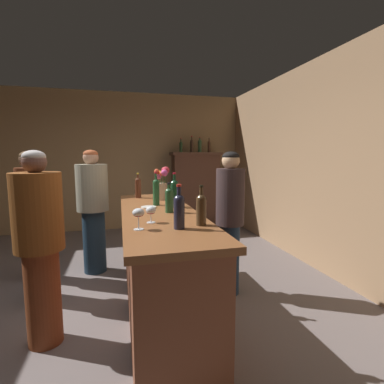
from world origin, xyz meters
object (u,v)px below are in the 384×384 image
(display_cabinet, at_px, (196,189))
(patron_tall, at_px, (32,209))
(bartender, at_px, (230,216))
(display_bottle_midleft, at_px, (192,145))
(patron_near_entrance, at_px, (40,242))
(wine_bottle_malbec, at_px, (156,191))
(wine_bottle_syrah, at_px, (169,199))
(wine_bottle_chardonnay, at_px, (138,187))
(wine_glass_spare, at_px, (172,193))
(display_bottle_center, at_px, (200,145))
(patron_by_cabinet, at_px, (39,224))
(bar_counter, at_px, (160,263))
(wine_bottle_pinot, at_px, (179,209))
(wine_bottle_rose, at_px, (201,208))
(wine_bottle_merlot, at_px, (174,192))
(wine_glass_mid, at_px, (163,187))
(flower_arrangement, at_px, (162,183))
(display_bottle_midright, at_px, (209,146))
(display_bottle_left, at_px, (181,146))
(wine_glass_front, at_px, (138,214))
(patron_in_grey, at_px, (93,207))
(wine_glass_rear, at_px, (151,211))
(cheese_plate, at_px, (149,207))

(display_cabinet, relative_size, patron_tall, 1.01)
(bartender, bearing_deg, patron_tall, -27.07)
(display_bottle_midleft, relative_size, patron_near_entrance, 0.21)
(display_cabinet, height_order, wine_bottle_malbec, display_cabinet)
(wine_bottle_syrah, distance_m, wine_bottle_chardonnay, 1.01)
(wine_glass_spare, bearing_deg, wine_bottle_chardonnay, 124.80)
(display_bottle_center, height_order, patron_by_cabinet, display_bottle_center)
(bar_counter, distance_m, patron_near_entrance, 1.05)
(wine_bottle_pinot, relative_size, wine_bottle_chardonnay, 1.03)
(patron_near_entrance, bearing_deg, patron_tall, 107.47)
(display_cabinet, distance_m, patron_near_entrance, 4.06)
(display_cabinet, distance_m, wine_bottle_pinot, 4.09)
(bar_counter, height_order, display_bottle_midleft, display_bottle_midleft)
(wine_bottle_rose, bearing_deg, wine_bottle_merlot, 93.72)
(wine_glass_mid, bearing_deg, flower_arrangement, -100.16)
(display_bottle_midleft, height_order, display_bottle_midright, display_bottle_midleft)
(wine_bottle_pinot, height_order, display_bottle_left, display_bottle_left)
(display_cabinet, xyz_separation_m, flower_arrangement, (-1.08, -2.55, 0.37))
(wine_bottle_merlot, distance_m, bartender, 0.69)
(wine_bottle_chardonnay, xyz_separation_m, flower_arrangement, (0.26, -0.22, 0.05))
(wine_bottle_pinot, distance_m, flower_arrangement, 1.37)
(bar_counter, xyz_separation_m, display_bottle_center, (1.30, 3.22, 1.22))
(wine_glass_front, relative_size, patron_in_grey, 0.09)
(wine_bottle_merlot, relative_size, wine_glass_front, 2.29)
(wine_bottle_rose, relative_size, wine_glass_rear, 2.29)
(wine_bottle_pinot, height_order, wine_glass_mid, wine_bottle_pinot)
(wine_bottle_rose, bearing_deg, bar_counter, 109.92)
(display_bottle_left, height_order, patron_tall, display_bottle_left)
(wine_bottle_merlot, xyz_separation_m, display_bottle_midleft, (0.95, 3.07, 0.57))
(wine_glass_mid, bearing_deg, wine_bottle_pinot, -94.56)
(bar_counter, xyz_separation_m, wine_glass_spare, (0.20, 0.42, 0.60))
(wine_bottle_pinot, xyz_separation_m, bartender, (0.75, 0.93, -0.28))
(flower_arrangement, height_order, display_bottle_center, display_bottle_center)
(wine_glass_front, height_order, patron_by_cabinet, patron_by_cabinet)
(wine_glass_front, bearing_deg, wine_bottle_chardonnay, 86.47)
(display_bottle_center, bearing_deg, display_bottle_left, 180.00)
(patron_tall, bearing_deg, wine_glass_mid, 45.23)
(wine_bottle_pinot, height_order, wine_bottle_chardonnay, wine_bottle_pinot)
(patron_in_grey, height_order, patron_by_cabinet, patron_in_grey)
(wine_bottle_chardonnay, bearing_deg, wine_bottle_rose, -76.75)
(patron_by_cabinet, bearing_deg, display_bottle_center, 76.21)
(wine_glass_mid, bearing_deg, patron_near_entrance, -133.60)
(wine_glass_mid, distance_m, wine_glass_rear, 1.50)
(display_cabinet, relative_size, cheese_plate, 10.51)
(wine_glass_rear, height_order, display_bottle_midright, display_bottle_midright)
(wine_bottle_pinot, height_order, wine_bottle_syrah, wine_bottle_pinot)
(bartender, bearing_deg, patron_in_grey, -37.09)
(wine_bottle_pinot, distance_m, display_bottle_left, 4.04)
(wine_bottle_rose, distance_m, display_bottle_midright, 4.10)
(patron_in_grey, bearing_deg, wine_bottle_merlot, 26.54)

